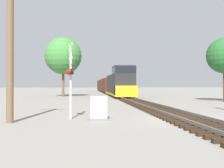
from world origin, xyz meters
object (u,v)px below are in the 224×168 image
(crossing_signal_near, at_px, (70,75))
(tree_mid_background, at_px, (63,56))
(freight_train, at_px, (108,85))
(relay_cabinet, at_px, (99,108))
(utility_pole, at_px, (10,48))

(crossing_signal_near, height_order, tree_mid_background, tree_mid_background)
(freight_train, bearing_deg, relay_cabinet, -95.42)
(crossing_signal_near, xyz_separation_m, tree_mid_background, (-2.93, 29.13, 4.24))
(freight_train, xyz_separation_m, relay_cabinet, (-4.66, -49.14, -1.26))
(utility_pole, height_order, tree_mid_background, tree_mid_background)
(freight_train, distance_m, tree_mid_background, 21.90)
(freight_train, height_order, crossing_signal_near, freight_train)
(freight_train, height_order, relay_cabinet, freight_train)
(crossing_signal_near, relative_size, relay_cabinet, 3.22)
(crossing_signal_near, height_order, relay_cabinet, crossing_signal_near)
(crossing_signal_near, bearing_deg, utility_pole, -79.75)
(tree_mid_background, bearing_deg, crossing_signal_near, -84.26)
(crossing_signal_near, relative_size, tree_mid_background, 0.43)
(utility_pole, bearing_deg, tree_mid_background, 90.10)
(freight_train, bearing_deg, crossing_signal_near, -97.29)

